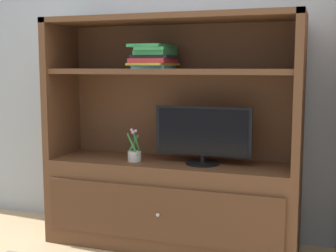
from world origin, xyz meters
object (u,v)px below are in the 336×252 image
media_console (171,176)px  tv_monitor (203,134)px  magazine_stack (154,57)px  potted_plant (134,154)px

media_console → tv_monitor: bearing=-4.6°
media_console → tv_monitor: media_console is taller
media_console → magazine_stack: media_console is taller
magazine_stack → potted_plant: bearing=-151.4°
media_console → potted_plant: size_ratio=7.55×
tv_monitor → magazine_stack: 0.61m
tv_monitor → potted_plant: (-0.46, -0.06, -0.15)m
media_console → potted_plant: 0.29m
media_console → magazine_stack: bearing=-175.3°
media_console → tv_monitor: size_ratio=2.65×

